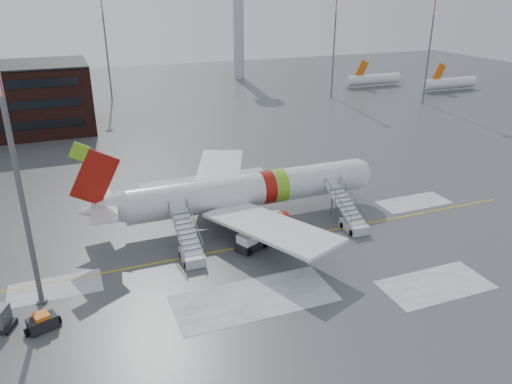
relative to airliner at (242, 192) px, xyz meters
name	(u,v)px	position (x,y,z in m)	size (l,w,h in m)	color
ground	(273,236)	(1.58, -5.34, -3.42)	(260.00, 260.00, 0.00)	#494C4F
airliner	(242,192)	(0.00, 0.00, 0.00)	(35.03, 32.97, 11.18)	silver
airstair_fwd	(351,219)	(10.47, -6.54, -2.35)	(2.05, 7.70, 3.48)	silver
airstair_aft	(190,248)	(-7.82, -6.54, -2.35)	(2.05, 7.70, 3.48)	#B8BBC0
pushback_tug	(250,242)	(-1.73, -7.11, -2.61)	(3.60, 3.26, 1.82)	black
baggage_tractor	(42,323)	(-21.39, -13.20, -2.81)	(2.91, 1.90, 1.44)	black
light_mast_near	(17,175)	(-21.52, -9.25, 8.23)	(1.20, 1.20, 22.32)	#595B60
control_tower	(238,10)	(31.58, 89.66, 15.33)	(6.40, 6.40, 30.00)	#B2B5BA
light_mast_far_ne	(335,37)	(43.58, 56.66, 10.42)	(1.20, 1.20, 24.25)	#595B60
light_mast_far_n	(105,39)	(-6.42, 72.66, 10.42)	(1.20, 1.20, 24.25)	#595B60
light_mast_far_e	(430,41)	(59.58, 42.66, 10.42)	(1.20, 1.20, 24.25)	#595B60
distant_aircraft	(396,89)	(64.08, 58.66, -3.42)	(35.00, 18.00, 8.00)	#D8590C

